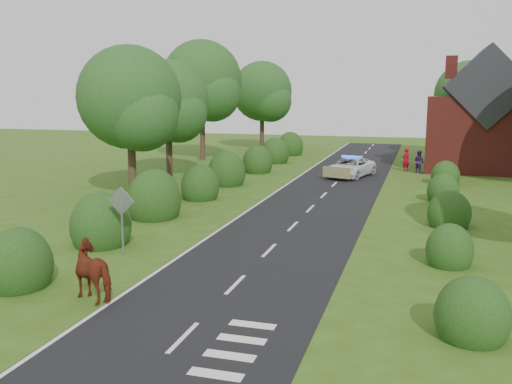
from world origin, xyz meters
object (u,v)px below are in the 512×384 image
(road_sign, at_px, (122,211))
(cow, at_px, (97,275))
(pedestrian_red, at_px, (406,160))
(police_van, at_px, (351,167))
(pedestrian_purple, at_px, (419,162))

(road_sign, relative_size, cow, 1.28)
(road_sign, xyz_separation_m, pedestrian_red, (9.16, 25.62, -0.78))
(police_van, bearing_deg, pedestrian_purple, 52.19)
(police_van, height_order, pedestrian_purple, pedestrian_purple)
(road_sign, relative_size, police_van, 0.49)
(cow, bearing_deg, police_van, -169.39)
(pedestrian_red, xyz_separation_m, pedestrian_purple, (0.94, -0.58, -0.04))
(cow, bearing_deg, pedestrian_purple, -176.87)
(road_sign, height_order, police_van, road_sign)
(road_sign, xyz_separation_m, pedestrian_purple, (10.10, 25.04, -0.83))
(pedestrian_red, bearing_deg, road_sign, 26.85)
(cow, xyz_separation_m, pedestrian_purple, (8.56, 29.22, 0.12))
(road_sign, distance_m, pedestrian_purple, 27.01)
(cow, height_order, pedestrian_red, pedestrian_red)
(cow, relative_size, pedestrian_red, 1.14)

